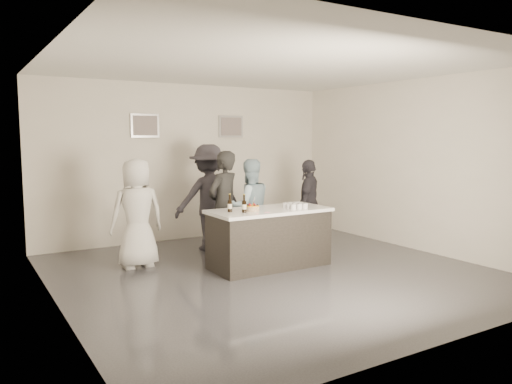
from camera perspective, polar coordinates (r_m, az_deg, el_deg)
floor at (r=7.48m, az=2.01°, el=-9.16°), size 6.00×6.00×0.00m
ceiling at (r=7.27m, az=2.11°, el=14.25°), size 6.00×6.00×0.00m
wall_back at (r=9.86m, az=-7.57°, el=3.40°), size 6.00×0.04×3.00m
wall_front at (r=5.01m, az=21.28°, el=0.17°), size 6.00×0.04×3.00m
wall_left at (r=6.12m, az=-22.14°, el=1.19°), size 0.04×6.00×3.00m
wall_right at (r=9.22m, az=17.87°, el=2.95°), size 0.04×6.00×3.00m
picture_left at (r=9.50m, az=-12.58°, el=7.42°), size 0.54×0.04×0.44m
picture_right at (r=10.22m, az=-2.90°, el=7.48°), size 0.54×0.04×0.44m
bar_counter at (r=7.70m, az=1.52°, el=-5.26°), size 1.86×0.86×0.90m
cake at (r=7.41m, az=-0.44°, el=-1.89°), size 0.21×0.21×0.07m
beer_bottle_a at (r=7.31m, az=-3.01°, el=-1.28°), size 0.07×0.07×0.26m
beer_bottle_b at (r=7.24m, az=-1.37°, el=-1.35°), size 0.07×0.07×0.26m
tumbler_cluster at (r=7.74m, az=4.51°, el=-1.54°), size 0.30×0.30×0.08m
candles at (r=7.18m, az=0.83°, el=-2.44°), size 0.24×0.08×0.01m
person_main_black at (r=8.13m, az=-3.72°, el=-1.53°), size 0.76×0.65×1.77m
person_main_blue at (r=8.47m, az=-0.76°, el=-1.71°), size 0.87×0.72×1.62m
person_guest_left at (r=7.81m, az=-13.45°, el=-2.37°), size 0.82×0.54×1.68m
person_guest_right at (r=9.26m, az=6.05°, el=-1.18°), size 0.96×0.89×1.58m
person_guest_back at (r=8.83m, az=-5.40°, el=-0.61°), size 1.29×0.85×1.87m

